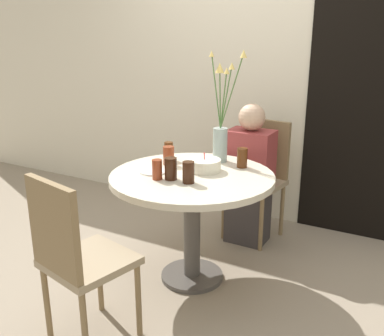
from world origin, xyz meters
The scene contains 16 objects.
ground_plane centered at (0.00, 0.00, 0.00)m, with size 16.00×16.00×0.00m, color gray.
wall_back centered at (0.00, 1.26, 1.30)m, with size 8.00×0.05×2.60m.
doorway_panel centered at (0.83, 1.23, 1.02)m, with size 0.90×0.01×2.05m.
dining_table centered at (0.00, 0.00, 0.60)m, with size 1.04×1.04×0.74m.
chair_left_flank centered at (0.14, 0.86, 0.54)m, with size 0.46×0.46×0.94m.
chair_far_back centered at (-0.19, -0.85, 0.54)m, with size 0.48×0.48×0.94m.
birthday_cake centered at (0.03, 0.10, 0.78)m, with size 0.21×0.21×0.12m.
flower_vase centered at (0.03, 0.35, 0.96)m, with size 0.32×0.17×0.75m.
side_plate centered at (-0.24, -0.09, 0.74)m, with size 0.17×0.17×0.01m.
drink_glass_0 centered at (-0.30, 0.21, 0.80)m, with size 0.06×0.06×0.13m.
drink_glass_1 centered at (-0.06, -0.15, 0.80)m, with size 0.07×0.07×0.14m.
drink_glass_2 centered at (-0.24, 0.11, 0.80)m, with size 0.08×0.08×0.13m.
drink_glass_3 centered at (-0.13, -0.19, 0.80)m, with size 0.06×0.06×0.12m.
drink_glass_4 centered at (0.06, -0.16, 0.80)m, with size 0.07×0.07×0.13m.
drink_glass_5 centered at (0.22, 0.29, 0.80)m, with size 0.07×0.07×0.13m.
person_boy centered at (0.11, 0.71, 0.52)m, with size 0.34×0.24×1.10m.
Camera 1 is at (1.24, -2.23, 1.56)m, focal length 40.00 mm.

